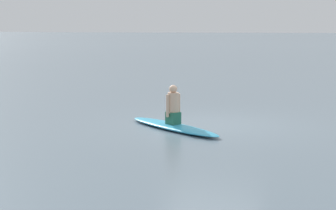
{
  "coord_description": "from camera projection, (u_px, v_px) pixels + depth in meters",
  "views": [
    {
      "loc": [
        2.91,
        -13.98,
        2.52
      ],
      "look_at": [
        -0.86,
        -1.08,
        0.63
      ],
      "focal_mm": 60.23,
      "sensor_mm": 36.0,
      "label": 1
    }
  ],
  "objects": [
    {
      "name": "ground_plane",
      "position": [
        212.0,
        125.0,
        14.45
      ],
      "size": [
        400.0,
        400.0,
        0.0
      ],
      "primitive_type": "plane",
      "color": "slate"
    },
    {
      "name": "surfboard",
      "position": [
        173.0,
        126.0,
        13.84
      ],
      "size": [
        3.04,
        2.5,
        0.13
      ],
      "primitive_type": "ellipsoid",
      "rotation": [
        0.0,
        0.0,
        2.5
      ],
      "color": "#339EC6",
      "rests_on": "ground"
    },
    {
      "name": "person_paddler",
      "position": [
        173.0,
        106.0,
        13.77
      ],
      "size": [
        0.41,
        0.4,
        0.96
      ],
      "rotation": [
        0.0,
        0.0,
        2.5
      ],
      "color": "#26664C",
      "rests_on": "surfboard"
    }
  ]
}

